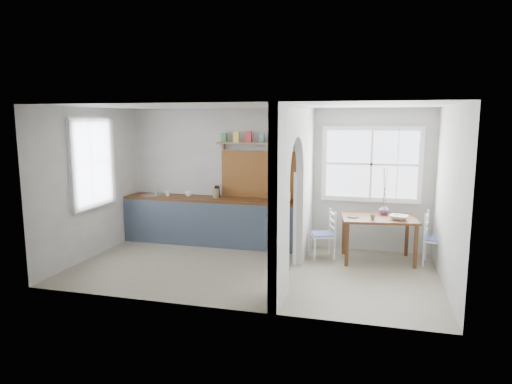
% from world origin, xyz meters
% --- Properties ---
extents(floor, '(5.80, 3.20, 0.01)m').
position_xyz_m(floor, '(0.00, 0.00, 0.00)').
color(floor, gray).
rests_on(floor, ground).
extents(ceiling, '(5.80, 3.20, 0.01)m').
position_xyz_m(ceiling, '(0.00, 0.00, 2.60)').
color(ceiling, silver).
rests_on(ceiling, walls).
extents(walls, '(5.81, 3.21, 2.60)m').
position_xyz_m(walls, '(0.00, 0.00, 1.30)').
color(walls, silver).
rests_on(walls, floor).
extents(partition, '(0.12, 3.20, 2.60)m').
position_xyz_m(partition, '(0.70, 0.06, 1.45)').
color(partition, silver).
rests_on(partition, floor).
extents(kitchen_window, '(0.10, 1.16, 1.50)m').
position_xyz_m(kitchen_window, '(-2.87, 0.00, 1.65)').
color(kitchen_window, white).
rests_on(kitchen_window, walls).
extents(nook_window, '(1.76, 0.10, 1.30)m').
position_xyz_m(nook_window, '(1.80, 1.56, 1.60)').
color(nook_window, white).
rests_on(nook_window, walls).
extents(counter, '(3.50, 0.60, 0.90)m').
position_xyz_m(counter, '(-1.13, 1.33, 0.46)').
color(counter, '#532B15').
rests_on(counter, floor).
extents(sink, '(0.40, 0.40, 0.02)m').
position_xyz_m(sink, '(-2.43, 1.30, 0.89)').
color(sink, silver).
rests_on(sink, counter).
extents(backsplash, '(1.65, 0.03, 0.90)m').
position_xyz_m(backsplash, '(-0.20, 1.58, 1.35)').
color(backsplash, brown).
rests_on(backsplash, walls).
extents(shelf, '(1.75, 0.20, 0.21)m').
position_xyz_m(shelf, '(-0.20, 1.49, 2.00)').
color(shelf, '#8C6544').
rests_on(shelf, walls).
extents(pendant_lamp, '(0.26, 0.26, 0.16)m').
position_xyz_m(pendant_lamp, '(0.15, 1.15, 1.88)').
color(pendant_lamp, beige).
rests_on(pendant_lamp, ceiling).
extents(utensil_rail, '(0.02, 0.50, 0.02)m').
position_xyz_m(utensil_rail, '(0.61, 0.90, 1.45)').
color(utensil_rail, silver).
rests_on(utensil_rail, partition).
extents(dining_table, '(1.32, 0.97, 0.76)m').
position_xyz_m(dining_table, '(1.97, 0.98, 0.38)').
color(dining_table, '#532B15').
rests_on(dining_table, floor).
extents(chair_left, '(0.50, 0.50, 0.84)m').
position_xyz_m(chair_left, '(1.03, 0.93, 0.42)').
color(chair_left, white).
rests_on(chair_left, floor).
extents(chair_right, '(0.48, 0.48, 0.89)m').
position_xyz_m(chair_right, '(2.91, 0.99, 0.45)').
color(chair_right, white).
rests_on(chair_right, floor).
extents(kettle, '(0.26, 0.24, 0.26)m').
position_xyz_m(kettle, '(0.30, 1.18, 1.03)').
color(kettle, white).
rests_on(kettle, counter).
extents(mug_a, '(0.12, 0.12, 0.10)m').
position_xyz_m(mug_a, '(-2.07, 1.28, 0.95)').
color(mug_a, white).
rests_on(mug_a, counter).
extents(mug_b, '(0.17, 0.17, 0.10)m').
position_xyz_m(mug_b, '(-1.65, 1.35, 0.95)').
color(mug_b, white).
rests_on(mug_b, counter).
extents(knife_block, '(0.14, 0.16, 0.21)m').
position_xyz_m(knife_block, '(-1.10, 1.45, 1.01)').
color(knife_block, black).
rests_on(knife_block, counter).
extents(jar, '(0.11, 0.11, 0.17)m').
position_xyz_m(jar, '(-1.07, 1.31, 0.99)').
color(jar, tan).
rests_on(jar, counter).
extents(towel_magenta, '(0.02, 0.03, 0.54)m').
position_xyz_m(towel_magenta, '(0.58, 0.97, 0.28)').
color(towel_magenta, '#B11E4E').
rests_on(towel_magenta, counter).
extents(towel_orange, '(0.02, 0.03, 0.56)m').
position_xyz_m(towel_orange, '(0.58, 0.95, 0.25)').
color(towel_orange, '#C86500').
rests_on(towel_orange, counter).
extents(bowl, '(0.37, 0.37, 0.07)m').
position_xyz_m(bowl, '(2.28, 0.89, 0.80)').
color(bowl, white).
rests_on(bowl, dining_table).
extents(table_cup, '(0.11, 0.11, 0.08)m').
position_xyz_m(table_cup, '(1.86, 0.77, 0.80)').
color(table_cup, '#587B5D').
rests_on(table_cup, dining_table).
extents(plate, '(0.24, 0.24, 0.02)m').
position_xyz_m(plate, '(1.54, 0.87, 0.77)').
color(plate, black).
rests_on(plate, dining_table).
extents(vase, '(0.23, 0.23, 0.18)m').
position_xyz_m(vase, '(2.05, 1.23, 0.85)').
color(vase, '#644169').
rests_on(vase, dining_table).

